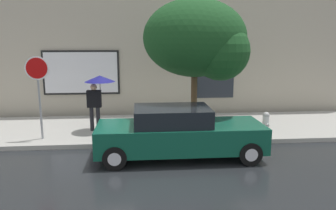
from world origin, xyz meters
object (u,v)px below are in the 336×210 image
Objects in this scene: fire_hydrant at (266,124)px; stop_sign at (38,81)px; parked_car at (179,133)px; pedestrian_with_umbrella at (98,86)px; street_tree at (200,41)px.

fire_hydrant is 0.29× the size of stop_sign.
parked_car is 4.82m from stop_sign.
stop_sign reaches higher than parked_car.
pedestrian_with_umbrella is 3.89m from street_tree.
fire_hydrant is 7.67m from stop_sign.
fire_hydrant is (3.20, 1.52, -0.19)m from parked_car.
fire_hydrant is 0.40× the size of pedestrian_with_umbrella.
street_tree reaches higher than fire_hydrant.
stop_sign is (-1.77, -0.87, 0.31)m from pedestrian_with_umbrella.
street_tree is 5.35m from stop_sign.
fire_hydrant is at bearing 25.44° from parked_car.
parked_car is 3.55m from fire_hydrant.
pedestrian_with_umbrella is at bearing 26.29° from stop_sign.
stop_sign is (-5.19, 0.10, -1.26)m from street_tree.
pedestrian_with_umbrella reaches higher than parked_car.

